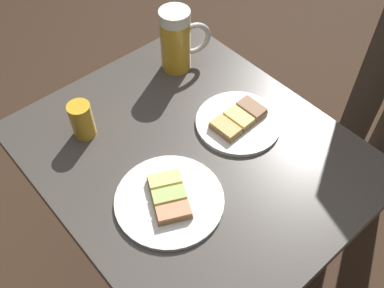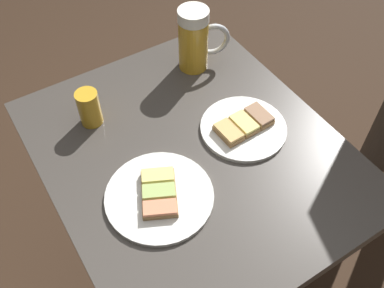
{
  "view_description": "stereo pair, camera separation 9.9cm",
  "coord_description": "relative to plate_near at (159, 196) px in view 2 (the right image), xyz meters",
  "views": [
    {
      "loc": [
        0.47,
        -0.41,
        1.54
      ],
      "look_at": [
        0.0,
        0.0,
        0.78
      ],
      "focal_mm": 41.0,
      "sensor_mm": 36.0,
      "label": 1
    },
    {
      "loc": [
        0.53,
        -0.34,
        1.54
      ],
      "look_at": [
        0.0,
        0.0,
        0.78
      ],
      "focal_mm": 41.0,
      "sensor_mm": 36.0,
      "label": 2
    }
  ],
  "objects": [
    {
      "name": "beer_mug",
      "position": [
        -0.32,
        0.29,
        0.08
      ],
      "size": [
        0.08,
        0.13,
        0.17
      ],
      "color": "gold",
      "rests_on": "cafe_table"
    },
    {
      "name": "plate_far",
      "position": [
        -0.06,
        0.26,
        0.0
      ],
      "size": [
        0.21,
        0.21,
        0.03
      ],
      "color": "white",
      "rests_on": "cafe_table"
    },
    {
      "name": "beer_glass_small",
      "position": [
        -0.28,
        -0.03,
        0.04
      ],
      "size": [
        0.05,
        0.05,
        0.09
      ],
      "primitive_type": "cylinder",
      "color": "gold",
      "rests_on": "cafe_table"
    },
    {
      "name": "ground_plane",
      "position": [
        -0.07,
        0.13,
        -0.76
      ],
      "size": [
        6.0,
        6.0,
        0.0
      ],
      "primitive_type": "plane",
      "color": "#382619"
    },
    {
      "name": "plate_near",
      "position": [
        0.0,
        0.0,
        0.0
      ],
      "size": [
        0.23,
        0.23,
        0.03
      ],
      "color": "white",
      "rests_on": "cafe_table"
    },
    {
      "name": "cafe_table",
      "position": [
        -0.07,
        0.13,
        -0.19
      ],
      "size": [
        0.75,
        0.65,
        0.76
      ],
      "color": "black",
      "rests_on": "ground_plane"
    }
  ]
}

